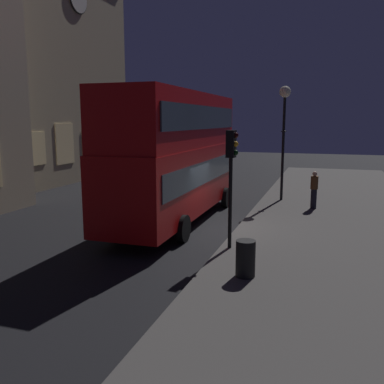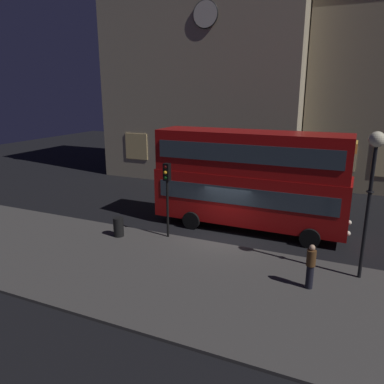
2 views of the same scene
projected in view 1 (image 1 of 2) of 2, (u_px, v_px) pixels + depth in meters
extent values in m
plane|color=black|center=(216.00, 229.00, 16.25)|extent=(80.00, 80.00, 0.00)
cube|color=#423F3D|center=(340.00, 238.00, 14.83)|extent=(44.00, 7.56, 0.12)
cube|color=tan|center=(23.00, 46.00, 28.34)|extent=(14.73, 7.87, 18.39)
cube|color=#F9E09E|center=(35.00, 149.00, 24.11)|extent=(1.88, 0.06, 1.93)
cube|color=#F9E09E|center=(65.00, 144.00, 26.85)|extent=(1.88, 0.06, 2.60)
cube|color=#F2D18C|center=(90.00, 146.00, 29.66)|extent=(1.88, 0.06, 2.09)
cube|color=#F9E09E|center=(110.00, 143.00, 32.42)|extent=(1.88, 0.06, 1.98)
cube|color=#9E0C0C|center=(176.00, 179.00, 17.25)|extent=(10.12, 2.55, 2.65)
cube|color=#9E0C0C|center=(176.00, 120.00, 16.84)|extent=(9.92, 2.50, 2.16)
cube|color=#2D3842|center=(176.00, 171.00, 17.19)|extent=(9.31, 2.61, 0.90)
cube|color=#2D3842|center=(176.00, 118.00, 16.82)|extent=(9.31, 2.61, 0.90)
cube|color=#F2D84C|center=(210.00, 109.00, 21.42)|extent=(0.09, 1.51, 0.44)
sphere|color=white|center=(195.00, 184.00, 22.41)|extent=(0.24, 0.24, 0.24)
sphere|color=white|center=(224.00, 185.00, 21.91)|extent=(0.24, 0.24, 0.24)
cylinder|color=black|center=(176.00, 195.00, 21.09)|extent=(0.97, 0.24, 0.97)
cylinder|color=black|center=(226.00, 198.00, 20.29)|extent=(0.97, 0.24, 0.97)
cylinder|color=black|center=(117.00, 223.00, 15.27)|extent=(0.97, 0.24, 0.97)
cylinder|color=black|center=(183.00, 229.00, 14.47)|extent=(0.97, 0.24, 0.97)
cylinder|color=black|center=(230.00, 203.00, 13.27)|extent=(0.12, 0.12, 2.94)
cube|color=black|center=(231.00, 144.00, 12.94)|extent=(0.34, 0.28, 0.85)
sphere|color=black|center=(236.00, 135.00, 12.84)|extent=(0.17, 0.17, 0.17)
sphere|color=orange|center=(236.00, 144.00, 12.89)|extent=(0.17, 0.17, 0.17)
sphere|color=black|center=(236.00, 153.00, 12.93)|extent=(0.17, 0.17, 0.17)
cylinder|color=black|center=(283.00, 149.00, 21.23)|extent=(0.14, 0.14, 5.24)
torus|color=black|center=(284.00, 131.00, 21.08)|extent=(0.28, 0.28, 0.06)
sphere|color=#F9EFC6|center=(285.00, 92.00, 20.74)|extent=(0.57, 0.57, 0.57)
cylinder|color=black|center=(314.00, 199.00, 19.47)|extent=(0.27, 0.27, 0.92)
cylinder|color=#513319|center=(314.00, 183.00, 19.34)|extent=(0.34, 0.34, 0.61)
sphere|color=tan|center=(315.00, 174.00, 19.27)|extent=(0.22, 0.22, 0.22)
cylinder|color=black|center=(246.00, 258.00, 10.96)|extent=(0.52, 0.52, 0.98)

